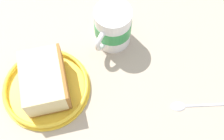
{
  "coord_description": "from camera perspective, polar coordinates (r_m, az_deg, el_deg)",
  "views": [
    {
      "loc": [
        -3.66,
        -26.67,
        54.51
      ],
      "look_at": [
        6.06,
        -2.4,
        3.0
      ],
      "focal_mm": 46.29,
      "sensor_mm": 36.0,
      "label": 1
    }
  ],
  "objects": [
    {
      "name": "ground_plane",
      "position": [
        0.62,
        -6.04,
        -1.8
      ],
      "size": [
        149.37,
        149.37,
        2.47
      ],
      "primitive_type": "cube",
      "color": "tan"
    },
    {
      "name": "small_plate",
      "position": [
        0.6,
        -12.87,
        -3.33
      ],
      "size": [
        17.96,
        17.96,
        1.59
      ],
      "color": "yellow",
      "rests_on": "ground_plane"
    },
    {
      "name": "cake_slice",
      "position": [
        0.57,
        -13.2,
        -2.06
      ],
      "size": [
        9.98,
        12.9,
        6.0
      ],
      "color": "#9E662D",
      "rests_on": "small_plate"
    },
    {
      "name": "tea_mug",
      "position": [
        0.61,
        0.11,
        8.6
      ],
      "size": [
        9.41,
        8.19,
        9.41
      ],
      "color": "white",
      "rests_on": "ground_plane"
    },
    {
      "name": "teaspoon",
      "position": [
        0.6,
        14.72,
        -6.81
      ],
      "size": [
        11.49,
        5.07,
        0.8
      ],
      "color": "silver",
      "rests_on": "ground_plane"
    }
  ]
}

